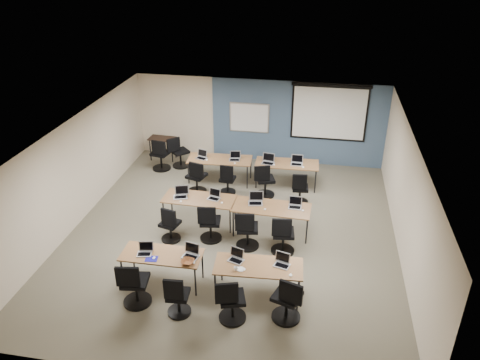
% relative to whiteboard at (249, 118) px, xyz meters
% --- Properties ---
extents(floor, '(8.00, 9.00, 0.02)m').
position_rel_whiteboard_xyz_m(floor, '(0.30, -4.43, -1.45)').
color(floor, '#6B6354').
rests_on(floor, ground).
extents(ceiling, '(8.00, 9.00, 0.02)m').
position_rel_whiteboard_xyz_m(ceiling, '(0.30, -4.43, 1.25)').
color(ceiling, white).
rests_on(ceiling, ground).
extents(wall_back, '(8.00, 0.04, 2.70)m').
position_rel_whiteboard_xyz_m(wall_back, '(0.30, 0.07, -0.10)').
color(wall_back, beige).
rests_on(wall_back, ground).
extents(wall_front, '(8.00, 0.04, 2.70)m').
position_rel_whiteboard_xyz_m(wall_front, '(0.30, -8.93, -0.10)').
color(wall_front, beige).
rests_on(wall_front, ground).
extents(wall_left, '(0.04, 9.00, 2.70)m').
position_rel_whiteboard_xyz_m(wall_left, '(-3.70, -4.43, -0.10)').
color(wall_left, beige).
rests_on(wall_left, ground).
extents(wall_right, '(0.04, 9.00, 2.70)m').
position_rel_whiteboard_xyz_m(wall_right, '(4.30, -4.43, -0.10)').
color(wall_right, beige).
rests_on(wall_right, ground).
extents(blue_accent_panel, '(5.50, 0.04, 2.70)m').
position_rel_whiteboard_xyz_m(blue_accent_panel, '(1.55, 0.04, -0.10)').
color(blue_accent_panel, '#3D5977').
rests_on(blue_accent_panel, wall_back).
extents(whiteboard, '(1.28, 0.03, 0.98)m').
position_rel_whiteboard_xyz_m(whiteboard, '(0.00, 0.00, 0.00)').
color(whiteboard, '#B5B5B5').
rests_on(whiteboard, wall_back).
extents(projector_screen, '(2.40, 0.10, 1.82)m').
position_rel_whiteboard_xyz_m(projector_screen, '(2.50, -0.02, 0.44)').
color(projector_screen, black).
rests_on(projector_screen, wall_back).
extents(training_table_front_left, '(1.69, 0.70, 0.73)m').
position_rel_whiteboard_xyz_m(training_table_front_left, '(-0.78, -6.55, -0.77)').
color(training_table_front_left, olive).
rests_on(training_table_front_left, floor).
extents(training_table_front_right, '(1.78, 0.74, 0.73)m').
position_rel_whiteboard_xyz_m(training_table_front_right, '(1.26, -6.57, -0.77)').
color(training_table_front_right, '#8B5F3B').
rests_on(training_table_front_right, floor).
extents(training_table_mid_left, '(1.83, 0.76, 0.73)m').
position_rel_whiteboard_xyz_m(training_table_mid_left, '(-0.61, -4.13, -0.76)').
color(training_table_mid_left, '#A25B2A').
rests_on(training_table_mid_left, floor).
extents(training_table_mid_right, '(1.90, 0.79, 0.73)m').
position_rel_whiteboard_xyz_m(training_table_mid_right, '(1.24, -4.24, -0.76)').
color(training_table_mid_right, olive).
rests_on(training_table_mid_right, floor).
extents(training_table_back_left, '(1.90, 0.79, 0.73)m').
position_rel_whiteboard_xyz_m(training_table_back_left, '(-0.61, -1.72, -0.76)').
color(training_table_back_left, olive).
rests_on(training_table_back_left, floor).
extents(training_table_back_right, '(1.84, 0.77, 0.73)m').
position_rel_whiteboard_xyz_m(training_table_back_right, '(1.39, -1.66, -0.76)').
color(training_table_back_right, '#A2763F').
rests_on(training_table_back_right, floor).
extents(laptop_0, '(0.30, 0.26, 0.23)m').
position_rel_whiteboard_xyz_m(laptop_0, '(-1.13, -6.58, -0.66)').
color(laptop_0, silver).
rests_on(laptop_0, training_table_front_left).
extents(mouse_0, '(0.08, 0.11, 0.03)m').
position_rel_whiteboard_xyz_m(mouse_0, '(-0.89, -6.72, -0.71)').
color(mouse_0, white).
rests_on(mouse_0, training_table_front_left).
extents(task_chair_0, '(0.57, 0.57, 1.05)m').
position_rel_whiteboard_xyz_m(task_chair_0, '(-1.11, -7.30, -1.02)').
color(task_chair_0, black).
rests_on(task_chair_0, floor).
extents(laptop_1, '(0.33, 0.28, 0.25)m').
position_rel_whiteboard_xyz_m(laptop_1, '(-0.16, -6.49, -0.66)').
color(laptop_1, '#A5A5A9').
rests_on(laptop_1, training_table_front_left).
extents(mouse_1, '(0.08, 0.10, 0.03)m').
position_rel_whiteboard_xyz_m(mouse_1, '(-0.04, -6.72, -0.71)').
color(mouse_1, white).
rests_on(mouse_1, training_table_front_left).
extents(task_chair_1, '(0.47, 0.47, 0.96)m').
position_rel_whiteboard_xyz_m(task_chair_1, '(-0.19, -7.44, -1.06)').
color(task_chair_1, black).
rests_on(task_chair_1, floor).
extents(laptop_2, '(0.30, 0.26, 0.23)m').
position_rel_whiteboard_xyz_m(laptop_2, '(0.78, -6.46, -0.66)').
color(laptop_2, '#A4A4B0').
rests_on(laptop_2, training_table_front_right).
extents(mouse_2, '(0.08, 0.10, 0.03)m').
position_rel_whiteboard_xyz_m(mouse_2, '(1.00, -6.76, -0.71)').
color(mouse_2, white).
rests_on(mouse_2, training_table_front_right).
extents(task_chair_2, '(0.54, 0.53, 1.01)m').
position_rel_whiteboard_xyz_m(task_chair_2, '(0.85, -7.40, -1.03)').
color(task_chair_2, black).
rests_on(task_chair_2, floor).
extents(laptop_3, '(0.31, 0.26, 0.24)m').
position_rel_whiteboard_xyz_m(laptop_3, '(1.72, -6.45, -0.66)').
color(laptop_3, '#A7A7AA').
rests_on(laptop_3, training_table_front_right).
extents(mouse_3, '(0.07, 0.11, 0.04)m').
position_rel_whiteboard_xyz_m(mouse_3, '(1.92, -6.77, -0.71)').
color(mouse_3, white).
rests_on(mouse_3, training_table_front_right).
extents(task_chair_3, '(0.58, 0.56, 1.04)m').
position_rel_whiteboard_xyz_m(task_chair_3, '(1.91, -7.20, -1.02)').
color(task_chair_3, black).
rests_on(task_chair_3, floor).
extents(laptop_4, '(0.35, 0.30, 0.27)m').
position_rel_whiteboard_xyz_m(laptop_4, '(-1.08, -4.12, -0.65)').
color(laptop_4, '#B2B2BC').
rests_on(laptop_4, training_table_mid_left).
extents(mouse_4, '(0.08, 0.10, 0.03)m').
position_rel_whiteboard_xyz_m(mouse_4, '(-1.01, -4.38, -0.71)').
color(mouse_4, white).
rests_on(mouse_4, training_table_mid_left).
extents(task_chair_4, '(0.48, 0.48, 0.96)m').
position_rel_whiteboard_xyz_m(task_chair_4, '(-1.11, -5.04, -1.05)').
color(task_chair_4, black).
rests_on(task_chair_4, floor).
extents(laptop_5, '(0.30, 0.26, 0.23)m').
position_rel_whiteboard_xyz_m(laptop_5, '(-0.24, -4.06, -0.66)').
color(laptop_5, '#AFAFAF').
rests_on(laptop_5, training_table_mid_left).
extents(mouse_5, '(0.08, 0.10, 0.03)m').
position_rel_whiteboard_xyz_m(mouse_5, '(0.01, -4.26, -0.71)').
color(mouse_5, white).
rests_on(mouse_5, training_table_mid_left).
extents(task_chair_5, '(0.53, 0.53, 1.01)m').
position_rel_whiteboard_xyz_m(task_chair_5, '(-0.17, -4.84, -1.03)').
color(task_chair_5, black).
rests_on(task_chair_5, floor).
extents(laptop_6, '(0.35, 0.30, 0.27)m').
position_rel_whiteboard_xyz_m(laptop_6, '(0.83, -4.09, -0.65)').
color(laptop_6, '#A9A9AA').
rests_on(laptop_6, training_table_mid_right).
extents(mouse_6, '(0.08, 0.10, 0.03)m').
position_rel_whiteboard_xyz_m(mouse_6, '(1.10, -4.39, -0.71)').
color(mouse_6, white).
rests_on(mouse_6, training_table_mid_right).
extents(task_chair_6, '(0.55, 0.55, 1.03)m').
position_rel_whiteboard_xyz_m(task_chair_6, '(0.76, -4.99, -1.02)').
color(task_chair_6, black).
rests_on(task_chair_6, floor).
extents(laptop_7, '(0.32, 0.27, 0.24)m').
position_rel_whiteboard_xyz_m(laptop_7, '(1.81, -4.12, -0.66)').
color(laptop_7, '#B0AFBC').
rests_on(laptop_7, training_table_mid_right).
extents(mouse_7, '(0.08, 0.11, 0.03)m').
position_rel_whiteboard_xyz_m(mouse_7, '(2.00, -4.29, -0.71)').
color(mouse_7, white).
rests_on(mouse_7, training_table_mid_right).
extents(task_chair_7, '(0.55, 0.55, 1.03)m').
position_rel_whiteboard_xyz_m(task_chair_7, '(1.61, -5.06, -1.02)').
color(task_chair_7, black).
rests_on(task_chair_7, floor).
extents(laptop_8, '(0.32, 0.27, 0.24)m').
position_rel_whiteboard_xyz_m(laptop_8, '(-1.15, -1.74, -0.66)').
color(laptop_8, silver).
rests_on(laptop_8, training_table_back_left).
extents(mouse_8, '(0.07, 0.10, 0.04)m').
position_rel_whiteboard_xyz_m(mouse_8, '(-0.96, -1.88, -0.71)').
color(mouse_8, white).
rests_on(mouse_8, training_table_back_left).
extents(task_chair_8, '(0.56, 0.55, 1.03)m').
position_rel_whiteboard_xyz_m(task_chair_8, '(-1.10, -2.58, -1.02)').
color(task_chair_8, black).
rests_on(task_chair_8, floor).
extents(laptop_9, '(0.32, 0.27, 0.24)m').
position_rel_whiteboard_xyz_m(laptop_9, '(-0.16, -1.69, -0.66)').
color(laptop_9, silver).
rests_on(laptop_9, training_table_back_left).
extents(mouse_9, '(0.07, 0.10, 0.03)m').
position_rel_whiteboard_xyz_m(mouse_9, '(-0.10, -1.96, -0.71)').
color(mouse_9, white).
rests_on(mouse_9, training_table_back_left).
extents(task_chair_9, '(0.46, 0.46, 0.95)m').
position_rel_whiteboard_xyz_m(task_chair_9, '(-0.23, -2.47, -1.06)').
color(task_chair_9, black).
rests_on(task_chair_9, floor).
extents(laptop_10, '(0.36, 0.30, 0.27)m').
position_rel_whiteboard_xyz_m(laptop_10, '(0.85, -1.74, -0.65)').
color(laptop_10, '#AFB0B4').
rests_on(laptop_10, training_table_back_right).
extents(mouse_10, '(0.06, 0.09, 0.03)m').
position_rel_whiteboard_xyz_m(mouse_10, '(1.03, -1.86, -0.71)').
color(mouse_10, white).
rests_on(mouse_10, training_table_back_right).
extents(task_chair_10, '(0.56, 0.55, 1.02)m').
position_rel_whiteboard_xyz_m(task_chair_10, '(0.84, -2.43, -1.03)').
color(task_chair_10, black).
rests_on(task_chair_10, floor).
extents(laptop_11, '(0.34, 0.29, 0.26)m').
position_rel_whiteboard_xyz_m(laptop_11, '(1.68, -1.67, -0.66)').
color(laptop_11, silver).
rests_on(laptop_11, training_table_back_right).
extents(mouse_11, '(0.08, 0.11, 0.03)m').
position_rel_whiteboard_xyz_m(mouse_11, '(1.87, -1.87, -0.71)').
color(mouse_11, white).
rests_on(mouse_11, training_table_back_right).
extents(task_chair_11, '(0.48, 0.48, 0.97)m').
position_rel_whiteboard_xyz_m(task_chair_11, '(1.85, -2.68, -1.05)').
color(task_chair_11, black).
rests_on(task_chair_11, floor).
extents(blue_mousepad, '(0.27, 0.24, 0.01)m').
position_rel_whiteboard_xyz_m(blue_mousepad, '(-0.93, -6.74, -0.72)').
color(blue_mousepad, '#15148C').
rests_on(blue_mousepad, training_table_front_left).
extents(snack_bowl, '(0.35, 0.35, 0.08)m').
position_rel_whiteboard_xyz_m(snack_bowl, '(-0.17, -6.75, -0.68)').
color(snack_bowl, brown).
rests_on(snack_bowl, training_table_front_left).
extents(snack_plate, '(0.18, 0.18, 0.01)m').
position_rel_whiteboard_xyz_m(snack_plate, '(0.93, -6.76, -0.71)').
color(snack_plate, white).
rests_on(snack_plate, training_table_front_right).
extents(coffee_cup, '(0.09, 0.09, 0.07)m').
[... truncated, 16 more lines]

